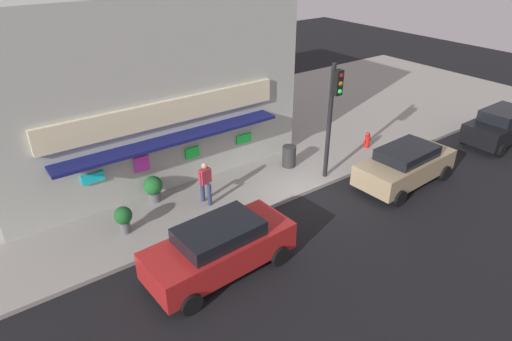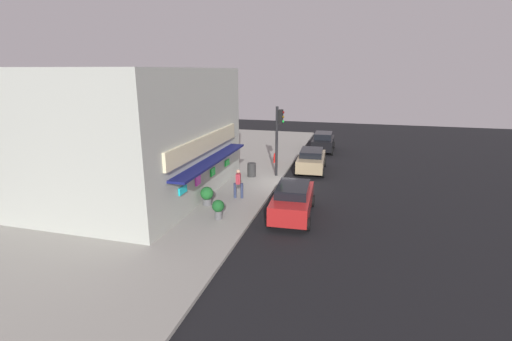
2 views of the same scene
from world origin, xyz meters
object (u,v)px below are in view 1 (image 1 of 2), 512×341
potted_plant_by_doorway (124,218)px  pedestrian (205,181)px  parked_car_red (220,247)px  traffic_light (333,107)px  potted_plant_by_window (154,187)px  parked_car_tan (405,165)px  parked_car_black (501,126)px  trash_can (289,156)px  fire_hydrant (367,140)px

potted_plant_by_doorway → pedestrian: bearing=-0.4°
parked_car_red → traffic_light: bearing=18.2°
potted_plant_by_window → parked_car_tan: 9.98m
traffic_light → parked_car_tan: traffic_light is taller
traffic_light → parked_car_tan: 3.89m
potted_plant_by_doorway → parked_car_black: bearing=-11.0°
pedestrian → potted_plant_by_doorway: bearing=179.6°
trash_can → pedestrian: 4.46m
pedestrian → parked_car_tan: pedestrian is taller
potted_plant_by_window → parked_car_tan: parked_car_tan is taller
parked_car_tan → parked_car_black: bearing=-1.6°
fire_hydrant → parked_car_tan: (-1.19, -2.98, 0.33)m
traffic_light → parked_car_red: size_ratio=1.02×
pedestrian → parked_car_tan: size_ratio=0.37×
parked_car_red → parked_car_black: 15.99m
trash_can → traffic_light: bearing=-69.2°
traffic_light → parked_car_tan: (2.36, -2.01, -2.35)m
fire_hydrant → parked_car_red: size_ratio=0.17×
fire_hydrant → trash_can: 4.25m
pedestrian → potted_plant_by_doorway: size_ratio=1.72×
potted_plant_by_doorway → parked_car_tan: size_ratio=0.21×
traffic_light → trash_can: 3.15m
pedestrian → trash_can: bearing=6.2°
fire_hydrant → pedestrian: bearing=178.4°
trash_can → pedestrian: size_ratio=0.55×
trash_can → parked_car_red: size_ratio=0.20×
trash_can → potted_plant_by_doorway: 7.57m
trash_can → parked_car_black: 10.84m
fire_hydrant → trash_can: trash_can is taller
potted_plant_by_doorway → potted_plant_by_window: potted_plant_by_window is taller
fire_hydrant → parked_car_black: 6.73m
trash_can → pedestrian: pedestrian is taller
traffic_light → potted_plant_by_doorway: (-8.19, 1.23, -2.47)m
traffic_light → pedestrian: traffic_light is taller
trash_can → parked_car_tan: size_ratio=0.20×
parked_car_black → traffic_light: bearing=166.9°
traffic_light → parked_car_black: 10.00m
pedestrian → potted_plant_by_doorway: (-3.15, 0.02, -0.35)m
parked_car_red → potted_plant_by_window: bearing=90.2°
pedestrian → potted_plant_by_window: bearing=139.1°
fire_hydrant → parked_car_tan: size_ratio=0.17×
potted_plant_by_window → parked_car_red: bearing=-89.8°
pedestrian → parked_car_black: size_ratio=0.39×
parked_car_tan → trash_can: bearing=129.0°
potted_plant_by_window → parked_car_black: parked_car_black is taller
parked_car_black → parked_car_tan: bearing=178.4°
pedestrian → potted_plant_by_doorway: 3.16m
fire_hydrant → parked_car_black: bearing=-28.3°
traffic_light → parked_car_red: (-6.53, -2.14, -2.32)m
fire_hydrant → potted_plant_by_window: (-10.09, 1.53, 0.20)m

